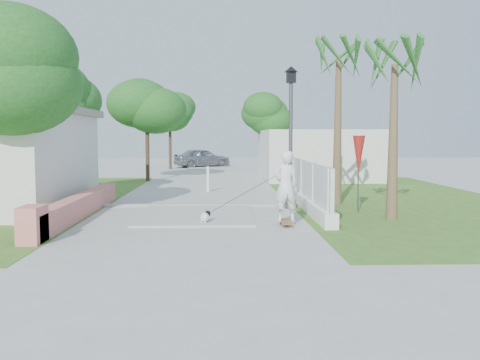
{
  "coord_description": "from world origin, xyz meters",
  "views": [
    {
      "loc": [
        0.72,
        -11.18,
        2.28
      ],
      "look_at": [
        1.23,
        3.15,
        1.1
      ],
      "focal_mm": 40.0,
      "sensor_mm": 36.0,
      "label": 1
    }
  ],
  "objects_px": {
    "patio_umbrella": "(359,156)",
    "dog": "(205,217)",
    "bollard": "(208,179)",
    "parked_car": "(202,158)",
    "skateboarder": "(259,191)",
    "street_lamp": "(291,131)"
  },
  "relations": [
    {
      "from": "patio_umbrella",
      "to": "bollard",
      "type": "bearing_deg",
      "value": 129.91
    },
    {
      "from": "street_lamp",
      "to": "patio_umbrella",
      "type": "distance_m",
      "value": 2.27
    },
    {
      "from": "bollard",
      "to": "skateboarder",
      "type": "relative_size",
      "value": 0.45
    },
    {
      "from": "skateboarder",
      "to": "dog",
      "type": "xyz_separation_m",
      "value": [
        -1.39,
        0.14,
        -0.67
      ]
    },
    {
      "from": "bollard",
      "to": "parked_car",
      "type": "xyz_separation_m",
      "value": [
        -0.86,
        18.04,
        0.11
      ]
    },
    {
      "from": "dog",
      "to": "patio_umbrella",
      "type": "bearing_deg",
      "value": 46.96
    },
    {
      "from": "street_lamp",
      "to": "patio_umbrella",
      "type": "bearing_deg",
      "value": -27.76
    },
    {
      "from": "bollard",
      "to": "parked_car",
      "type": "distance_m",
      "value": 18.06
    },
    {
      "from": "patio_umbrella",
      "to": "parked_car",
      "type": "xyz_separation_m",
      "value": [
        -5.46,
        23.54,
        -0.99
      ]
    },
    {
      "from": "parked_car",
      "to": "dog",
      "type": "bearing_deg",
      "value": 157.71
    },
    {
      "from": "patio_umbrella",
      "to": "dog",
      "type": "xyz_separation_m",
      "value": [
        -4.49,
        -1.93,
        -1.49
      ]
    },
    {
      "from": "dog",
      "to": "parked_car",
      "type": "relative_size",
      "value": 0.12
    },
    {
      "from": "street_lamp",
      "to": "parked_car",
      "type": "xyz_separation_m",
      "value": [
        -3.56,
        22.54,
        -1.73
      ]
    },
    {
      "from": "patio_umbrella",
      "to": "skateboarder",
      "type": "bearing_deg",
      "value": -146.19
    },
    {
      "from": "parked_car",
      "to": "bollard",
      "type": "bearing_deg",
      "value": 158.26
    },
    {
      "from": "skateboarder",
      "to": "parked_car",
      "type": "height_order",
      "value": "skateboarder"
    },
    {
      "from": "skateboarder",
      "to": "bollard",
      "type": "bearing_deg",
      "value": -88.42
    },
    {
      "from": "bollard",
      "to": "dog",
      "type": "height_order",
      "value": "bollard"
    },
    {
      "from": "skateboarder",
      "to": "parked_car",
      "type": "xyz_separation_m",
      "value": [
        -2.36,
        25.62,
        -0.17
      ]
    },
    {
      "from": "bollard",
      "to": "patio_umbrella",
      "type": "relative_size",
      "value": 0.47
    },
    {
      "from": "patio_umbrella",
      "to": "parked_car",
      "type": "height_order",
      "value": "patio_umbrella"
    },
    {
      "from": "bollard",
      "to": "patio_umbrella",
      "type": "xyz_separation_m",
      "value": [
        4.6,
        -5.5,
        1.1
      ]
    }
  ]
}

